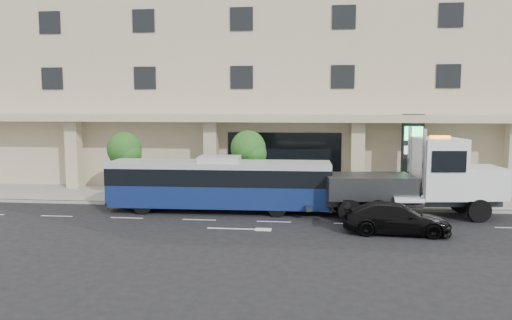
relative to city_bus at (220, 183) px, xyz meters
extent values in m
plane|color=black|center=(3.30, -0.72, -1.63)|extent=(120.00, 120.00, 0.00)
cube|color=gray|center=(3.30, 4.28, -1.55)|extent=(120.00, 6.00, 0.15)
cube|color=gray|center=(3.30, 1.28, -1.55)|extent=(120.00, 0.30, 0.15)
cube|color=#C6B594|center=(3.30, 14.78, 8.37)|extent=(60.00, 15.00, 20.00)
cube|color=#C6B594|center=(3.30, 6.08, 3.57)|extent=(60.00, 2.80, 0.50)
cube|color=black|center=(3.30, 7.25, 0.52)|extent=(8.00, 0.12, 4.00)
cube|color=#C6B594|center=(-11.70, 6.08, 0.97)|extent=(0.90, 0.90, 4.90)
cube|color=#C6B594|center=(-1.70, 6.08, 0.97)|extent=(0.90, 0.90, 4.90)
cube|color=#C6B594|center=(8.30, 6.08, 0.97)|extent=(0.90, 0.90, 4.90)
cylinder|color=#422B19|center=(-6.70, 2.88, -0.08)|extent=(0.14, 0.14, 2.80)
sphere|color=#154A1A|center=(-6.70, 2.88, 1.64)|extent=(2.20, 2.20, 2.20)
sphere|color=#154A1A|center=(-6.35, 2.68, 1.32)|extent=(1.65, 1.65, 1.65)
sphere|color=#154A1A|center=(-7.00, 3.08, 1.24)|extent=(1.54, 1.54, 1.54)
cylinder|color=#422B19|center=(1.30, 2.88, -0.01)|extent=(0.14, 0.14, 2.94)
sphere|color=#154A1A|center=(1.30, 2.88, 1.80)|extent=(2.20, 2.20, 2.20)
sphere|color=#154A1A|center=(1.65, 2.68, 1.46)|extent=(1.65, 1.65, 1.65)
sphere|color=#154A1A|center=(1.00, 3.08, 1.38)|extent=(1.54, 1.54, 1.54)
cylinder|color=#422B19|center=(12.80, 2.88, -0.11)|extent=(0.14, 0.14, 2.73)
sphere|color=#154A1A|center=(12.80, 2.88, 1.56)|extent=(2.00, 2.00, 2.00)
sphere|color=#154A1A|center=(13.15, 2.68, 1.25)|extent=(1.50, 1.50, 1.50)
sphere|color=#154A1A|center=(12.50, 3.08, 1.17)|extent=(1.40, 1.40, 1.40)
cylinder|color=black|center=(-4.16, -1.19, -1.10)|extent=(1.06, 0.34, 1.05)
cylinder|color=black|center=(-4.21, 1.01, -1.10)|extent=(1.06, 0.34, 1.05)
cylinder|color=black|center=(3.39, -1.03, -1.10)|extent=(1.06, 0.34, 1.05)
cylinder|color=black|center=(3.34, 1.17, -1.10)|extent=(1.06, 0.34, 1.05)
cube|color=navy|center=(0.01, 0.00, -0.63)|extent=(12.64, 2.90, 1.26)
cube|color=black|center=(0.01, 0.00, 0.47)|extent=(12.64, 2.94, 0.94)
cube|color=#B9BEC3|center=(0.01, 0.00, 1.10)|extent=(12.64, 2.90, 0.31)
cube|color=#B9BEC3|center=(0.01, 0.00, 1.41)|extent=(2.34, 1.73, 0.31)
cube|color=#2D3033|center=(-6.23, -0.14, -1.16)|extent=(0.20, 2.62, 0.31)
cube|color=#2D3033|center=(6.25, 0.14, -1.16)|extent=(0.20, 2.62, 0.31)
cube|color=#2D3033|center=(10.68, -0.32, -0.74)|extent=(9.50, 2.17, 0.44)
cube|color=white|center=(14.26, 0.09, 0.31)|extent=(2.49, 2.79, 1.66)
cube|color=silver|center=(15.37, 0.21, 0.31)|extent=(0.33, 2.21, 1.33)
cube|color=white|center=(12.06, -0.16, 1.09)|extent=(2.52, 3.01, 3.22)
cube|color=black|center=(13.11, -0.04, 1.59)|extent=(0.37, 2.44, 1.33)
cylinder|color=silver|center=(10.98, -1.51, 1.37)|extent=(0.22, 0.22, 3.77)
cylinder|color=silver|center=(10.71, 0.91, 1.37)|extent=(0.22, 0.22, 3.77)
cube|color=#2D3033|center=(8.31, -0.59, 0.09)|extent=(4.93, 3.17, 1.22)
cube|color=#2D3033|center=(5.66, -0.89, -0.57)|extent=(1.80, 0.51, 0.24)
cube|color=#2D3033|center=(5.00, -0.96, -1.02)|extent=(0.50, 2.02, 0.20)
cube|color=orange|center=(12.06, -0.16, 2.76)|extent=(1.04, 0.50, 0.16)
cylinder|color=black|center=(13.95, -1.12, -1.02)|extent=(1.25, 0.49, 1.22)
cylinder|color=black|center=(13.69, 1.20, -1.02)|extent=(1.25, 0.49, 1.22)
cylinder|color=black|center=(8.66, -1.72, -1.02)|extent=(1.25, 0.49, 1.22)
cylinder|color=black|center=(8.40, 0.60, -1.02)|extent=(1.25, 0.49, 1.22)
cylinder|color=black|center=(7.23, -1.88, -1.02)|extent=(1.25, 0.49, 1.22)
cylinder|color=black|center=(6.97, 0.43, -1.02)|extent=(1.25, 0.49, 1.22)
imported|color=black|center=(9.26, -3.91, -0.90)|extent=(5.12, 2.31, 1.45)
cube|color=black|center=(11.75, 5.44, 1.20)|extent=(1.38, 0.57, 5.36)
cube|color=#24DB62|center=(11.75, 5.19, 2.63)|extent=(1.16, 0.17, 0.89)
cube|color=silver|center=(11.75, 5.19, 1.56)|extent=(1.16, 0.17, 0.54)
cube|color=#262628|center=(11.75, 5.19, 3.44)|extent=(1.16, 0.17, 0.36)
camera|label=1|loc=(5.17, -27.80, 4.53)|focal=35.00mm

